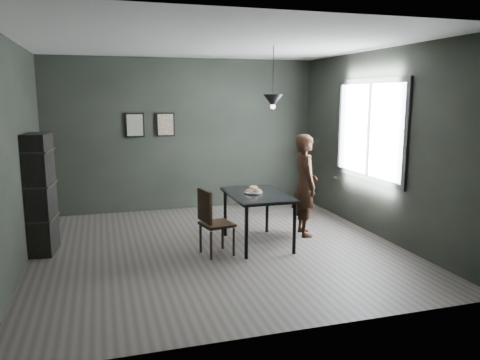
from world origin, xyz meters
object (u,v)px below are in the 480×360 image
object	(u,v)px
shelf_unit	(40,194)
pendant_lamp	(273,101)
cafe_table	(258,199)
woman	(305,185)
wood_chair	(211,218)
white_plate	(254,193)

from	to	relation	value
shelf_unit	pendant_lamp	xyz separation A→B (m)	(3.17, -0.40, 1.23)
cafe_table	pendant_lamp	xyz separation A→B (m)	(0.25, 0.10, 1.38)
shelf_unit	woman	bearing A→B (deg)	3.91
wood_chair	pendant_lamp	size ratio (longest dim) A/B	1.04
woman	wood_chair	world-z (taller)	woman
cafe_table	wood_chair	xyz separation A→B (m)	(-0.74, -0.27, -0.16)
white_plate	pendant_lamp	size ratio (longest dim) A/B	0.27
cafe_table	white_plate	size ratio (longest dim) A/B	5.22
pendant_lamp	wood_chair	bearing A→B (deg)	-159.78
woman	white_plate	bearing A→B (deg)	110.47
shelf_unit	wood_chair	bearing A→B (deg)	-11.72
cafe_table	shelf_unit	world-z (taller)	shelf_unit
woman	pendant_lamp	bearing A→B (deg)	112.00
woman	shelf_unit	distance (m)	3.78
woman	cafe_table	bearing A→B (deg)	114.28
cafe_table	white_plate	bearing A→B (deg)	134.63
woman	wood_chair	distance (m)	1.69
cafe_table	wood_chair	size ratio (longest dim) A/B	1.33
wood_chair	shelf_unit	distance (m)	2.33
wood_chair	shelf_unit	xyz separation A→B (m)	(-2.18, 0.77, 0.30)
white_plate	pendant_lamp	world-z (taller)	pendant_lamp
white_plate	woman	size ratio (longest dim) A/B	0.15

